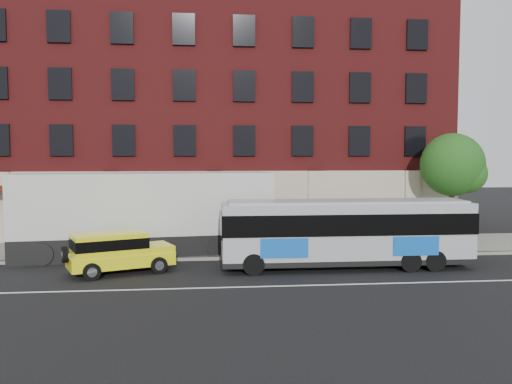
{
  "coord_description": "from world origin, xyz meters",
  "views": [
    {
      "loc": [
        -0.8,
        -19.93,
        5.13
      ],
      "look_at": [
        1.8,
        5.5,
        3.34
      ],
      "focal_mm": 37.71,
      "sensor_mm": 36.0,
      "label": 1
    }
  ],
  "objects": [
    {
      "name": "city_bus",
      "position": [
        5.69,
        3.53,
        1.7
      ],
      "size": [
        11.27,
        2.48,
        3.08
      ],
      "color": "#9B9EA4",
      "rests_on": "ground"
    },
    {
      "name": "sign_pole",
      "position": [
        -8.5,
        6.15,
        1.45
      ],
      "size": [
        0.3,
        0.2,
        2.5
      ],
      "color": "slate",
      "rests_on": "ground"
    },
    {
      "name": "building",
      "position": [
        -0.01,
        16.92,
        7.58
      ],
      "size": [
        30.0,
        12.1,
        15.0
      ],
      "color": "maroon",
      "rests_on": "sidewalk"
    },
    {
      "name": "shipping_container",
      "position": [
        -3.59,
        7.23,
        2.08
      ],
      "size": [
        12.84,
        3.91,
        4.21
      ],
      "color": "black",
      "rests_on": "ground"
    },
    {
      "name": "street_tree",
      "position": [
        13.54,
        9.48,
        4.41
      ],
      "size": [
        3.6,
        3.6,
        6.2
      ],
      "color": "#392B1C",
      "rests_on": "sidewalk"
    },
    {
      "name": "kerb",
      "position": [
        0.0,
        6.0,
        0.07
      ],
      "size": [
        60.0,
        0.25,
        0.15
      ],
      "primitive_type": "cube",
      "color": "gray",
      "rests_on": "ground"
    },
    {
      "name": "sidewalk",
      "position": [
        0.0,
        9.0,
        0.07
      ],
      "size": [
        60.0,
        6.0,
        0.15
      ],
      "primitive_type": "cube",
      "color": "gray",
      "rests_on": "ground"
    },
    {
      "name": "lane_line",
      "position": [
        0.0,
        0.5,
        0.01
      ],
      "size": [
        60.0,
        0.12,
        0.01
      ],
      "primitive_type": "cube",
      "color": "silver",
      "rests_on": "ground"
    },
    {
      "name": "ground",
      "position": [
        0.0,
        0.0,
        0.0
      ],
      "size": [
        120.0,
        120.0,
        0.0
      ],
      "primitive_type": "plane",
      "color": "black",
      "rests_on": "ground"
    },
    {
      "name": "yellow_suv",
      "position": [
        -4.49,
        3.47,
        1.02
      ],
      "size": [
        4.74,
        3.3,
        1.77
      ],
      "color": "#FFFA14",
      "rests_on": "ground"
    }
  ]
}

